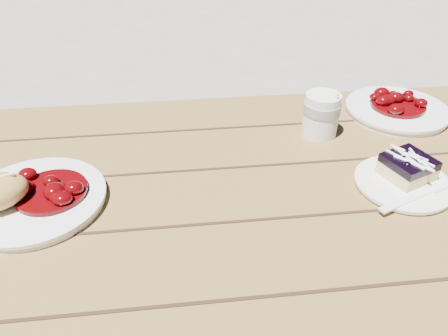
{
  "coord_description": "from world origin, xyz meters",
  "views": [
    {
      "loc": [
        0.13,
        -0.63,
        1.25
      ],
      "look_at": [
        0.21,
        -0.0,
        0.81
      ],
      "focal_mm": 35.0,
      "sensor_mm": 36.0,
      "label": 1
    }
  ],
  "objects": [
    {
      "name": "second_stew",
      "position": [
        0.66,
        0.27,
        0.79
      ],
      "size": [
        0.13,
        0.13,
        0.04
      ],
      "primitive_type": null,
      "color": "#530205",
      "rests_on": "second_plate"
    },
    {
      "name": "main_plate",
      "position": [
        -0.13,
        0.01,
        0.76
      ],
      "size": [
        0.25,
        0.25,
        0.02
      ],
      "primitive_type": "cylinder",
      "color": "white",
      "rests_on": "picnic_table"
    },
    {
      "name": "second_plate",
      "position": [
        0.66,
        0.27,
        0.76
      ],
      "size": [
        0.24,
        0.24,
        0.02
      ],
      "primitive_type": "cylinder",
      "color": "white",
      "rests_on": "picnic_table"
    },
    {
      "name": "fork_dessert",
      "position": [
        0.53,
        -0.07,
        0.76
      ],
      "size": [
        0.16,
        0.08,
        0.0
      ],
      "primitive_type": null,
      "rotation": [
        0.0,
        0.0,
        -1.18
      ],
      "color": "white",
      "rests_on": "dessert_plate"
    },
    {
      "name": "blueberry_cake",
      "position": [
        0.56,
        -0.0,
        0.78
      ],
      "size": [
        0.1,
        0.1,
        0.05
      ],
      "rotation": [
        0.0,
        0.0,
        0.37
      ],
      "color": "#EDD081",
      "rests_on": "dessert_plate"
    },
    {
      "name": "goulash_stew",
      "position": [
        -0.1,
        0.01,
        0.79
      ],
      "size": [
        0.13,
        0.13,
        0.04
      ],
      "primitive_type": null,
      "color": "#530205",
      "rests_on": "main_plate"
    },
    {
      "name": "picnic_table",
      "position": [
        0.0,
        -0.0,
        0.59
      ],
      "size": [
        2.0,
        1.55,
        0.75
      ],
      "color": "brown",
      "rests_on": "ground"
    },
    {
      "name": "dessert_plate",
      "position": [
        0.55,
        -0.02,
        0.76
      ],
      "size": [
        0.17,
        0.17,
        0.01
      ],
      "primitive_type": "cylinder",
      "color": "white",
      "rests_on": "picnic_table"
    },
    {
      "name": "coffee_cup",
      "position": [
        0.44,
        0.19,
        0.8
      ],
      "size": [
        0.08,
        0.08,
        0.1
      ],
      "primitive_type": "cylinder",
      "color": "white",
      "rests_on": "picnic_table"
    }
  ]
}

